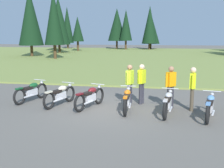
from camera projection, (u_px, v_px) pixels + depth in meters
The scene contains 13 objects.
ground_plane at pixel (109, 109), 10.86m from camera, with size 140.00×140.00×0.00m, color #605B54.
grass_moorland at pixel (148, 57), 36.62m from camera, with size 80.00×44.00×0.10m, color olive.
forest_treeline at pixel (143, 24), 45.70m from camera, with size 39.38×28.32×8.77m.
motorcycle_british_green at pixel (31, 91), 12.11m from camera, with size 0.78×2.05×0.88m.
motorcycle_cream at pixel (60, 95), 11.41m from camera, with size 0.80×2.05×0.88m.
motorcycle_maroon at pixel (90, 97), 11.03m from camera, with size 0.86×2.03×0.88m.
motorcycle_orange at pixel (127, 100), 10.56m from camera, with size 0.62×2.10×0.88m.
motorcycle_silver at pixel (168, 103), 10.08m from camera, with size 0.62×2.09×0.88m.
motorcycle_sky_blue at pixel (210, 106), 9.61m from camera, with size 0.74×2.07×0.88m.
rider_with_back_turned at pixel (142, 82), 11.59m from camera, with size 0.33×0.52×1.67m.
rider_checking_bike at pixel (171, 85), 10.90m from camera, with size 0.42×0.41×1.67m.
rider_near_row_end at pixel (193, 86), 10.56m from camera, with size 0.26×0.55×1.67m.
rider_in_hivis_vest at pixel (130, 82), 11.43m from camera, with size 0.31×0.53×1.67m.
Camera 1 is at (2.03, -10.33, 2.87)m, focal length 44.67 mm.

